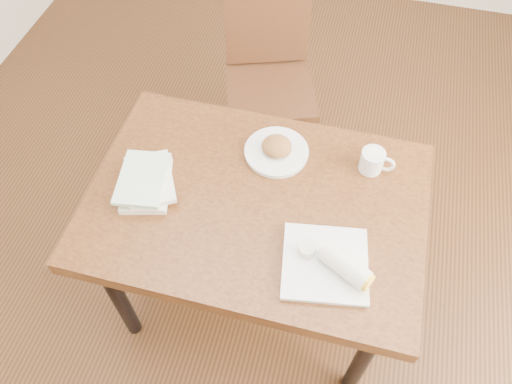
% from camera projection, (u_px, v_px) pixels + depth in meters
% --- Properties ---
extents(ground, '(4.00, 5.00, 0.01)m').
position_uv_depth(ground, '(256.00, 292.00, 2.32)').
color(ground, '#472814').
rests_on(ground, ground).
extents(table, '(1.16, 0.80, 0.75)m').
position_uv_depth(table, '(256.00, 214.00, 1.78)').
color(table, brown).
rests_on(table, ground).
extents(chair_far, '(0.54, 0.54, 0.95)m').
position_uv_depth(chair_far, '(269.00, 67.00, 2.40)').
color(chair_far, '#452513').
rests_on(chair_far, ground).
extents(plate_scone, '(0.23, 0.23, 0.07)m').
position_uv_depth(plate_scone, '(277.00, 150.00, 1.81)').
color(plate_scone, white).
rests_on(plate_scone, table).
extents(coffee_mug, '(0.13, 0.08, 0.08)m').
position_uv_depth(coffee_mug, '(373.00, 161.00, 1.75)').
color(coffee_mug, white).
rests_on(coffee_mug, table).
extents(plate_burrito, '(0.30, 0.30, 0.09)m').
position_uv_depth(plate_burrito, '(331.00, 264.00, 1.54)').
color(plate_burrito, white).
rests_on(plate_burrito, table).
extents(book_stack, '(0.24, 0.28, 0.06)m').
position_uv_depth(book_stack, '(146.00, 181.00, 1.72)').
color(book_stack, white).
rests_on(book_stack, table).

